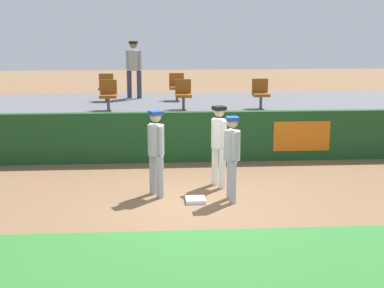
{
  "coord_description": "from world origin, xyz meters",
  "views": [
    {
      "loc": [
        -0.92,
        -11.17,
        3.75
      ],
      "look_at": [
        -0.06,
        1.17,
        1.0
      ],
      "focal_mm": 54.12,
      "sensor_mm": 36.0,
      "label": 1
    }
  ],
  "objects_px": {
    "player_fielder_home": "(219,140)",
    "seat_front_right": "(261,92)",
    "seat_front_left": "(108,93)",
    "first_base": "(195,200)",
    "spectator_hooded": "(134,65)",
    "player_runner_visitor": "(232,153)",
    "seat_front_center": "(183,93)",
    "seat_back_center": "(177,85)",
    "player_coach_visitor": "(156,147)",
    "seat_back_left": "(106,86)"
  },
  "relations": [
    {
      "from": "player_fielder_home",
      "to": "seat_front_right",
      "type": "distance_m",
      "value": 4.13
    },
    {
      "from": "seat_front_right",
      "to": "seat_front_left",
      "type": "bearing_deg",
      "value": 180.0
    },
    {
      "from": "first_base",
      "to": "spectator_hooded",
      "type": "xyz_separation_m",
      "value": [
        -1.42,
        7.19,
        2.17
      ]
    },
    {
      "from": "player_runner_visitor",
      "to": "seat_front_center",
      "type": "height_order",
      "value": "seat_front_center"
    },
    {
      "from": "seat_front_left",
      "to": "player_fielder_home",
      "type": "bearing_deg",
      "value": -54.43
    },
    {
      "from": "seat_front_left",
      "to": "seat_back_center",
      "type": "height_order",
      "value": "same"
    },
    {
      "from": "player_coach_visitor",
      "to": "seat_front_center",
      "type": "bearing_deg",
      "value": 142.89
    },
    {
      "from": "player_fielder_home",
      "to": "player_runner_visitor",
      "type": "relative_size",
      "value": 1.03
    },
    {
      "from": "seat_front_left",
      "to": "seat_back_left",
      "type": "bearing_deg",
      "value": 96.26
    },
    {
      "from": "player_runner_visitor",
      "to": "spectator_hooded",
      "type": "relative_size",
      "value": 0.97
    },
    {
      "from": "seat_back_center",
      "to": "seat_front_center",
      "type": "height_order",
      "value": "same"
    },
    {
      "from": "player_coach_visitor",
      "to": "seat_front_right",
      "type": "xyz_separation_m",
      "value": [
        3.02,
        4.37,
        0.57
      ]
    },
    {
      "from": "first_base",
      "to": "seat_front_right",
      "type": "distance_m",
      "value": 5.57
    },
    {
      "from": "seat_back_left",
      "to": "seat_front_center",
      "type": "distance_m",
      "value": 2.92
    },
    {
      "from": "player_coach_visitor",
      "to": "seat_back_left",
      "type": "distance_m",
      "value": 6.37
    },
    {
      "from": "player_coach_visitor",
      "to": "seat_back_left",
      "type": "relative_size",
      "value": 2.18
    },
    {
      "from": "player_coach_visitor",
      "to": "spectator_hooded",
      "type": "xyz_separation_m",
      "value": [
        -0.63,
        6.71,
        1.15
      ]
    },
    {
      "from": "seat_front_left",
      "to": "spectator_hooded",
      "type": "relative_size",
      "value": 0.46
    },
    {
      "from": "seat_back_left",
      "to": "seat_back_center",
      "type": "height_order",
      "value": "same"
    },
    {
      "from": "seat_back_left",
      "to": "spectator_hooded",
      "type": "relative_size",
      "value": 0.46
    },
    {
      "from": "player_fielder_home",
      "to": "spectator_hooded",
      "type": "height_order",
      "value": "spectator_hooded"
    },
    {
      "from": "seat_back_center",
      "to": "seat_front_left",
      "type": "bearing_deg",
      "value": -137.91
    },
    {
      "from": "spectator_hooded",
      "to": "first_base",
      "type": "bearing_deg",
      "value": 112.56
    },
    {
      "from": "player_coach_visitor",
      "to": "seat_front_left",
      "type": "xyz_separation_m",
      "value": [
        -1.29,
        4.37,
        0.57
      ]
    },
    {
      "from": "first_base",
      "to": "spectator_hooded",
      "type": "bearing_deg",
      "value": 101.18
    },
    {
      "from": "player_runner_visitor",
      "to": "seat_back_left",
      "type": "bearing_deg",
      "value": -157.3
    },
    {
      "from": "seat_front_left",
      "to": "seat_back_center",
      "type": "bearing_deg",
      "value": 42.09
    },
    {
      "from": "player_fielder_home",
      "to": "seat_back_left",
      "type": "height_order",
      "value": "seat_back_left"
    },
    {
      "from": "player_runner_visitor",
      "to": "spectator_hooded",
      "type": "bearing_deg",
      "value": -165.0
    },
    {
      "from": "seat_front_left",
      "to": "first_base",
      "type": "bearing_deg",
      "value": -66.8
    },
    {
      "from": "player_fielder_home",
      "to": "player_runner_visitor",
      "type": "xyz_separation_m",
      "value": [
        0.14,
        -1.07,
        -0.03
      ]
    },
    {
      "from": "first_base",
      "to": "seat_front_right",
      "type": "relative_size",
      "value": 0.48
    },
    {
      "from": "seat_back_center",
      "to": "seat_front_center",
      "type": "bearing_deg",
      "value": -86.56
    },
    {
      "from": "first_base",
      "to": "player_coach_visitor",
      "type": "distance_m",
      "value": 1.38
    },
    {
      "from": "first_base",
      "to": "player_fielder_home",
      "type": "relative_size",
      "value": 0.22
    },
    {
      "from": "player_fielder_home",
      "to": "seat_front_right",
      "type": "bearing_deg",
      "value": 132.96
    },
    {
      "from": "player_fielder_home",
      "to": "seat_front_center",
      "type": "distance_m",
      "value": 3.84
    },
    {
      "from": "seat_back_center",
      "to": "player_fielder_home",
      "type": "bearing_deg",
      "value": -82.92
    },
    {
      "from": "player_fielder_home",
      "to": "player_coach_visitor",
      "type": "distance_m",
      "value": 1.53
    },
    {
      "from": "player_runner_visitor",
      "to": "seat_back_left",
      "type": "relative_size",
      "value": 2.1
    },
    {
      "from": "player_fielder_home",
      "to": "seat_front_right",
      "type": "height_order",
      "value": "seat_front_right"
    },
    {
      "from": "seat_front_left",
      "to": "spectator_hooded",
      "type": "height_order",
      "value": "spectator_hooded"
    },
    {
      "from": "first_base",
      "to": "seat_front_center",
      "type": "xyz_separation_m",
      "value": [
        0.02,
        4.85,
        1.59
      ]
    },
    {
      "from": "first_base",
      "to": "seat_front_left",
      "type": "height_order",
      "value": "seat_front_left"
    },
    {
      "from": "seat_back_left",
      "to": "spectator_hooded",
      "type": "distance_m",
      "value": 1.17
    },
    {
      "from": "first_base",
      "to": "player_coach_visitor",
      "type": "xyz_separation_m",
      "value": [
        -0.79,
        0.48,
        1.02
      ]
    },
    {
      "from": "player_runner_visitor",
      "to": "player_coach_visitor",
      "type": "bearing_deg",
      "value": -108.36
    },
    {
      "from": "first_base",
      "to": "player_runner_visitor",
      "type": "xyz_separation_m",
      "value": [
        0.75,
        0.03,
        0.98
      ]
    },
    {
      "from": "seat_back_center",
      "to": "seat_front_right",
      "type": "bearing_deg",
      "value": -37.91
    },
    {
      "from": "player_coach_visitor",
      "to": "seat_back_center",
      "type": "relative_size",
      "value": 2.18
    }
  ]
}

